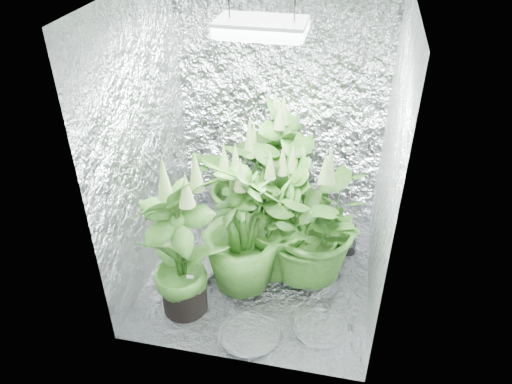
{
  "coord_description": "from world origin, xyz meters",
  "views": [
    {
      "loc": [
        0.54,
        -2.73,
        2.61
      ],
      "look_at": [
        -0.03,
        0.0,
        0.73
      ],
      "focal_mm": 35.0,
      "sensor_mm": 36.0,
      "label": 1
    }
  ],
  "objects_px": {
    "plant_b": "(284,168)",
    "plant_d": "(241,228)",
    "plant_e": "(310,224)",
    "grow_lamp": "(261,27)",
    "plant_f": "(179,246)",
    "plant_a": "(250,182)",
    "plant_c": "(280,217)",
    "circulation_fan": "(344,234)"
  },
  "relations": [
    {
      "from": "grow_lamp",
      "to": "plant_f",
      "type": "bearing_deg",
      "value": -134.33
    },
    {
      "from": "plant_e",
      "to": "plant_f",
      "type": "distance_m",
      "value": 0.91
    },
    {
      "from": "plant_c",
      "to": "plant_f",
      "type": "height_order",
      "value": "plant_f"
    },
    {
      "from": "plant_d",
      "to": "plant_a",
      "type": "bearing_deg",
      "value": 97.05
    },
    {
      "from": "plant_e",
      "to": "plant_d",
      "type": "bearing_deg",
      "value": -160.67
    },
    {
      "from": "plant_a",
      "to": "plant_c",
      "type": "xyz_separation_m",
      "value": [
        0.3,
        -0.41,
        -0.0
      ]
    },
    {
      "from": "plant_d",
      "to": "plant_f",
      "type": "relative_size",
      "value": 0.93
    },
    {
      "from": "plant_b",
      "to": "plant_f",
      "type": "bearing_deg",
      "value": -114.84
    },
    {
      "from": "plant_d",
      "to": "circulation_fan",
      "type": "xyz_separation_m",
      "value": [
        0.69,
        0.53,
        -0.35
      ]
    },
    {
      "from": "plant_b",
      "to": "circulation_fan",
      "type": "bearing_deg",
      "value": -25.49
    },
    {
      "from": "grow_lamp",
      "to": "plant_a",
      "type": "xyz_separation_m",
      "value": [
        -0.18,
        0.49,
        -1.34
      ]
    },
    {
      "from": "plant_a",
      "to": "plant_f",
      "type": "relative_size",
      "value": 0.85
    },
    {
      "from": "plant_c",
      "to": "plant_e",
      "type": "xyz_separation_m",
      "value": [
        0.22,
        -0.06,
        0.02
      ]
    },
    {
      "from": "circulation_fan",
      "to": "grow_lamp",
      "type": "bearing_deg",
      "value": -145.88
    },
    {
      "from": "plant_c",
      "to": "plant_a",
      "type": "bearing_deg",
      "value": 126.63
    },
    {
      "from": "grow_lamp",
      "to": "plant_b",
      "type": "bearing_deg",
      "value": 84.06
    },
    {
      "from": "plant_c",
      "to": "grow_lamp",
      "type": "bearing_deg",
      "value": -147.72
    },
    {
      "from": "plant_a",
      "to": "plant_e",
      "type": "distance_m",
      "value": 0.7
    },
    {
      "from": "plant_c",
      "to": "circulation_fan",
      "type": "height_order",
      "value": "plant_c"
    },
    {
      "from": "plant_c",
      "to": "plant_b",
      "type": "bearing_deg",
      "value": 95.87
    },
    {
      "from": "plant_e",
      "to": "circulation_fan",
      "type": "height_order",
      "value": "plant_e"
    },
    {
      "from": "grow_lamp",
      "to": "plant_d",
      "type": "relative_size",
      "value": 0.45
    },
    {
      "from": "plant_d",
      "to": "plant_e",
      "type": "height_order",
      "value": "plant_d"
    },
    {
      "from": "plant_d",
      "to": "grow_lamp",
      "type": "bearing_deg",
      "value": 52.58
    },
    {
      "from": "plant_d",
      "to": "plant_e",
      "type": "bearing_deg",
      "value": 19.33
    },
    {
      "from": "grow_lamp",
      "to": "plant_a",
      "type": "distance_m",
      "value": 1.44
    },
    {
      "from": "plant_b",
      "to": "plant_f",
      "type": "distance_m",
      "value": 1.2
    },
    {
      "from": "plant_a",
      "to": "circulation_fan",
      "type": "height_order",
      "value": "plant_a"
    },
    {
      "from": "plant_a",
      "to": "circulation_fan",
      "type": "bearing_deg",
      "value": -7.27
    },
    {
      "from": "plant_f",
      "to": "circulation_fan",
      "type": "bearing_deg",
      "value": 39.17
    },
    {
      "from": "plant_c",
      "to": "plant_e",
      "type": "height_order",
      "value": "plant_e"
    },
    {
      "from": "plant_a",
      "to": "plant_c",
      "type": "height_order",
      "value": "plant_c"
    },
    {
      "from": "plant_c",
      "to": "circulation_fan",
      "type": "xyz_separation_m",
      "value": [
        0.47,
        0.31,
        -0.32
      ]
    },
    {
      "from": "grow_lamp",
      "to": "plant_d",
      "type": "distance_m",
      "value": 1.33
    },
    {
      "from": "plant_b",
      "to": "plant_d",
      "type": "bearing_deg",
      "value": -102.37
    },
    {
      "from": "plant_a",
      "to": "circulation_fan",
      "type": "xyz_separation_m",
      "value": [
        0.77,
        -0.1,
        -0.32
      ]
    },
    {
      "from": "circulation_fan",
      "to": "plant_b",
      "type": "bearing_deg",
      "value": 155.2
    },
    {
      "from": "plant_d",
      "to": "plant_b",
      "type": "bearing_deg",
      "value": 77.63
    },
    {
      "from": "plant_c",
      "to": "plant_f",
      "type": "xyz_separation_m",
      "value": [
        -0.56,
        -0.53,
        0.07
      ]
    },
    {
      "from": "plant_b",
      "to": "plant_d",
      "type": "relative_size",
      "value": 1.06
    },
    {
      "from": "plant_b",
      "to": "plant_c",
      "type": "relative_size",
      "value": 1.15
    },
    {
      "from": "plant_d",
      "to": "plant_c",
      "type": "bearing_deg",
      "value": 43.18
    }
  ]
}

